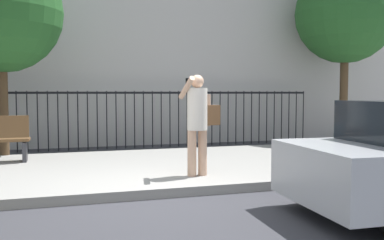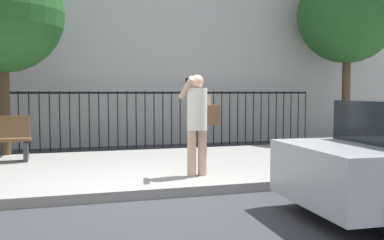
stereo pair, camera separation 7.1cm
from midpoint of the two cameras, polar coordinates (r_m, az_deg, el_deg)
The scene contains 6 objects.
ground_plane at distance 6.44m, azimuth -4.62°, elevation -10.37°, with size 60.00×60.00×0.00m, color #333338.
sidewalk at distance 8.54m, azimuth -7.85°, elevation -6.39°, with size 28.00×4.40×0.15m, color gray.
iron_fence at distance 12.09m, azimuth -10.74°, elevation 1.04°, with size 12.03×0.04×1.60m.
pedestrian_on_phone at distance 7.28m, azimuth 0.60°, elevation 0.36°, with size 0.69×0.50×1.70m.
street_tree_near at distance 10.74m, azimuth -24.10°, elevation 12.86°, with size 2.70×2.70×4.70m.
street_tree_mid at distance 14.00m, azimuth 19.42°, elevation 13.04°, with size 2.95×2.95×5.39m.
Camera 1 is at (-1.39, -6.09, 1.56)m, focal length 40.49 mm.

